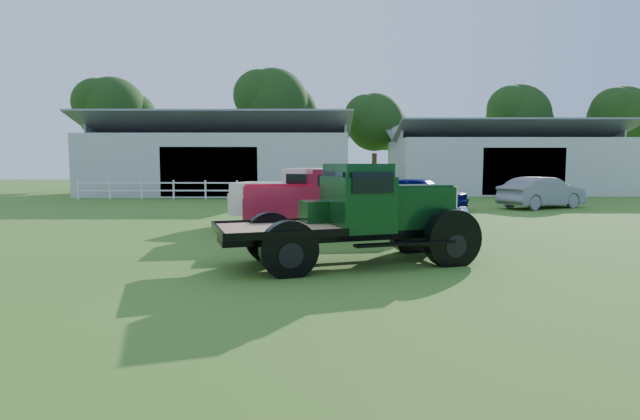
# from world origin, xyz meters

# --- Properties ---
(ground) EXTENTS (120.00, 120.00, 0.00)m
(ground) POSITION_xyz_m (0.00, 0.00, 0.00)
(ground) COLOR #396E1D
(shed_left) EXTENTS (18.80, 10.20, 5.60)m
(shed_left) POSITION_xyz_m (-7.00, 26.00, 2.80)
(shed_left) COLOR #A3A49E
(shed_left) RESTS_ON ground
(shed_right) EXTENTS (16.80, 9.20, 5.20)m
(shed_right) POSITION_xyz_m (14.00, 27.00, 2.60)
(shed_right) COLOR #A3A49E
(shed_right) RESTS_ON ground
(fence_rail) EXTENTS (14.20, 0.16, 1.20)m
(fence_rail) POSITION_xyz_m (-8.00, 20.00, 0.60)
(fence_rail) COLOR white
(fence_rail) RESTS_ON ground
(tree_a) EXTENTS (6.30, 6.30, 10.50)m
(tree_a) POSITION_xyz_m (-18.00, 33.00, 5.25)
(tree_a) COLOR #183B0C
(tree_a) RESTS_ON ground
(tree_b) EXTENTS (6.90, 6.90, 11.50)m
(tree_b) POSITION_xyz_m (-4.00, 34.00, 5.75)
(tree_b) COLOR #183B0C
(tree_b) RESTS_ON ground
(tree_c) EXTENTS (5.40, 5.40, 9.00)m
(tree_c) POSITION_xyz_m (5.00, 33.00, 4.50)
(tree_c) COLOR #183B0C
(tree_c) RESTS_ON ground
(tree_d) EXTENTS (6.00, 6.00, 10.00)m
(tree_d) POSITION_xyz_m (18.00, 34.00, 5.00)
(tree_d) COLOR #183B0C
(tree_d) RESTS_ON ground
(tree_e) EXTENTS (5.70, 5.70, 9.50)m
(tree_e) POSITION_xyz_m (26.00, 32.00, 4.75)
(tree_e) COLOR #183B0C
(tree_e) RESTS_ON ground
(vintage_flatbed) EXTENTS (5.98, 3.81, 2.21)m
(vintage_flatbed) POSITION_xyz_m (0.91, -0.34, 1.10)
(vintage_flatbed) COLOR #0C3614
(vintage_flatbed) RESTS_ON ground
(red_pickup) EXTENTS (5.93, 2.89, 2.08)m
(red_pickup) POSITION_xyz_m (0.53, 4.55, 1.04)
(red_pickup) COLOR red
(red_pickup) RESTS_ON ground
(white_pickup) EXTENTS (5.83, 3.48, 2.01)m
(white_pickup) POSITION_xyz_m (-0.24, 6.48, 1.00)
(white_pickup) COLOR silver
(white_pickup) RESTS_ON ground
(misc_car_blue) EXTENTS (4.95, 3.90, 1.58)m
(misc_car_blue) POSITION_xyz_m (5.12, 13.17, 0.79)
(misc_car_blue) COLOR navy
(misc_car_blue) RESTS_ON ground
(misc_car_grey) EXTENTS (4.93, 3.63, 1.55)m
(misc_car_grey) POSITION_xyz_m (11.27, 13.57, 0.77)
(misc_car_grey) COLOR slate
(misc_car_grey) RESTS_ON ground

